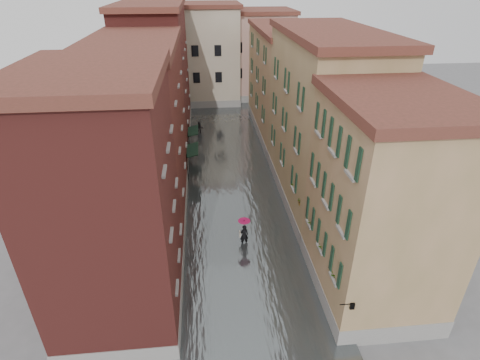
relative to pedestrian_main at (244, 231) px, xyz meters
name	(u,v)px	position (x,y,z in m)	size (l,w,h in m)	color
ground	(246,272)	(-0.16, -2.76, -1.20)	(120.00, 120.00, 0.00)	#5E5E60
floodwater	(231,176)	(-0.16, 10.24, -1.10)	(10.00, 60.00, 0.20)	#4F5557
building_left_near	(112,211)	(-7.16, -4.76, 5.30)	(6.00, 8.00, 13.00)	maroon
building_left_mid	(142,133)	(-7.16, 6.24, 5.05)	(6.00, 14.00, 12.50)	maroon
building_left_far	(158,76)	(-7.16, 21.24, 5.80)	(6.00, 16.00, 14.00)	maroon
building_right_near	(380,208)	(6.84, -4.76, 4.55)	(6.00, 8.00, 11.50)	olive
building_right_mid	(322,124)	(6.84, 6.24, 5.30)	(6.00, 14.00, 13.00)	tan
building_right_far	(283,85)	(6.84, 21.24, 4.55)	(6.00, 16.00, 11.50)	olive
building_end_cream	(196,56)	(-3.16, 35.24, 5.30)	(12.00, 9.00, 13.00)	beige
building_end_pink	(256,56)	(5.84, 37.24, 4.80)	(10.00, 9.00, 12.00)	tan
awning_near	(192,150)	(-3.65, 11.17, 1.27)	(1.09, 3.04, 2.80)	black
awning_far	(193,132)	(-3.65, 15.98, 1.26)	(1.09, 2.71, 2.80)	black
wall_lantern	(351,305)	(4.17, -8.76, 1.81)	(0.71, 0.22, 0.35)	black
window_planters	(312,219)	(3.96, -2.28, 2.31)	(0.59, 10.31, 0.84)	#9D4B33
pedestrian_main	(244,231)	(0.00, 0.00, 0.00)	(0.87, 0.87, 2.06)	black
pedestrian_far	(200,129)	(-2.96, 21.01, -0.35)	(0.83, 0.65, 1.71)	black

